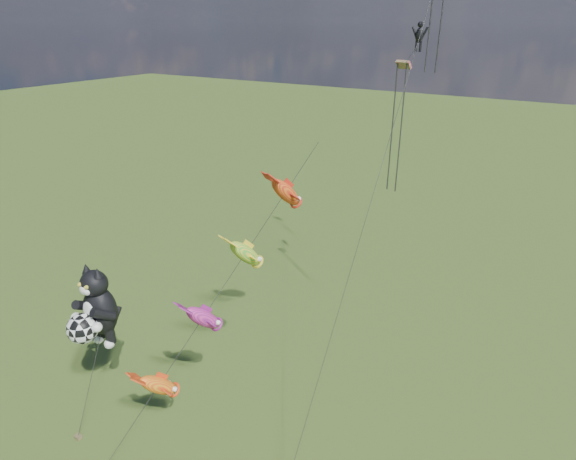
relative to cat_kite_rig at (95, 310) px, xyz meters
The scene contains 4 objects.
ground 7.82m from the cat_kite_rig, 140.87° to the right, with size 300.00×300.00×0.00m, color #233E0F.
cat_kite_rig is the anchor object (origin of this frame).
fish_windsock_rig 7.52m from the cat_kite_rig, 30.89° to the left, with size 4.81×15.30×15.58m.
parafoil_rig 23.66m from the cat_kite_rig, 51.46° to the left, with size 1.74×17.55×27.90m.
Camera 1 is at (23.72, -11.67, 21.97)m, focal length 30.00 mm.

